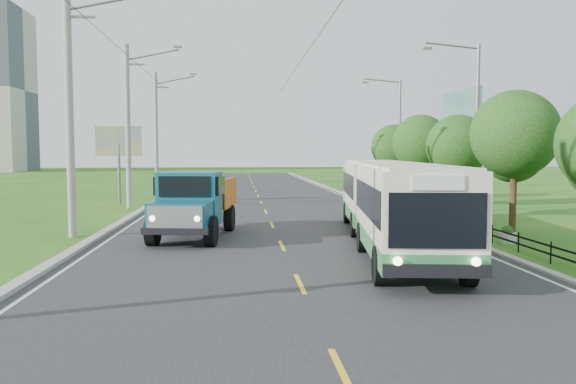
{
  "coord_description": "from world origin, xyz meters",
  "views": [
    {
      "loc": [
        -1.59,
        -14.3,
        3.42
      ],
      "look_at": [
        0.34,
        7.32,
        1.9
      ],
      "focal_mm": 35.0,
      "sensor_mm": 36.0,
      "label": 1
    }
  ],
  "objects": [
    {
      "name": "bus",
      "position": [
        3.96,
        5.8,
        1.8
      ],
      "size": [
        4.46,
        15.66,
        2.99
      ],
      "rotation": [
        0.0,
        0.0,
        -0.13
      ],
      "color": "#338044",
      "rests_on": "ground"
    },
    {
      "name": "curb_left",
      "position": [
        -7.2,
        20.0,
        0.07
      ],
      "size": [
        0.4,
        120.0,
        0.15
      ],
      "primitive_type": "cube",
      "color": "#9E9E99",
      "rests_on": "ground"
    },
    {
      "name": "streetlight_far",
      "position": [
        10.64,
        28.0,
        4.9
      ],
      "size": [
        3.02,
        0.2,
        9.07
      ],
      "color": "slate",
      "rests_on": "ground"
    },
    {
      "name": "road",
      "position": [
        0.0,
        20.0,
        0.01
      ],
      "size": [
        14.0,
        120.0,
        0.02
      ],
      "primitive_type": "cube",
      "color": "#28282B",
      "rests_on": "ground"
    },
    {
      "name": "streetlight_mid",
      "position": [
        10.64,
        14.0,
        4.9
      ],
      "size": [
        3.02,
        0.2,
        9.07
      ],
      "color": "slate",
      "rests_on": "ground"
    },
    {
      "name": "ground",
      "position": [
        0.0,
        0.0,
        0.0
      ],
      "size": [
        240.0,
        240.0,
        0.0
      ],
      "primitive_type": "plane",
      "color": "#1F5C15",
      "rests_on": "ground"
    },
    {
      "name": "centre_dash",
      "position": [
        0.0,
        0.0,
        0.02
      ],
      "size": [
        0.12,
        2.2,
        0.0
      ],
      "primitive_type": "cube",
      "color": "yellow",
      "rests_on": "road"
    },
    {
      "name": "tree_third",
      "position": [
        9.86,
        8.14,
        3.99
      ],
      "size": [
        3.6,
        3.62,
        6.0
      ],
      "color": "#382314",
      "rests_on": "ground"
    },
    {
      "name": "railing_right",
      "position": [
        8.0,
        14.0,
        0.3
      ],
      "size": [
        0.04,
        40.0,
        0.6
      ],
      "primitive_type": "cube",
      "color": "black",
      "rests_on": "ground"
    },
    {
      "name": "planter_far",
      "position": [
        8.6,
        22.0,
        0.29
      ],
      "size": [
        0.64,
        0.64,
        0.67
      ],
      "color": "silver",
      "rests_on": "ground"
    },
    {
      "name": "tree_fourth",
      "position": [
        9.86,
        14.14,
        3.59
      ],
      "size": [
        3.24,
        3.31,
        5.4
      ],
      "color": "#382314",
      "rests_on": "ground"
    },
    {
      "name": "tree_back",
      "position": [
        9.86,
        26.14,
        3.65
      ],
      "size": [
        3.3,
        3.36,
        5.5
      ],
      "color": "#382314",
      "rests_on": "ground"
    },
    {
      "name": "pole_far",
      "position": [
        -8.26,
        33.0,
        5.09
      ],
      "size": [
        3.51,
        0.32,
        10.0
      ],
      "color": "gray",
      "rests_on": "ground"
    },
    {
      "name": "dump_truck",
      "position": [
        -3.33,
        8.5,
        1.52
      ],
      "size": [
        3.3,
        6.65,
        2.68
      ],
      "rotation": [
        0.0,
        0.0,
        -0.15
      ],
      "color": "#11546B",
      "rests_on": "ground"
    },
    {
      "name": "billboard_right",
      "position": [
        12.3,
        20.0,
        5.34
      ],
      "size": [
        0.24,
        6.0,
        7.3
      ],
      "color": "slate",
      "rests_on": "ground"
    },
    {
      "name": "edge_line_right",
      "position": [
        6.65,
        20.0,
        0.02
      ],
      "size": [
        0.12,
        120.0,
        0.0
      ],
      "primitive_type": "cube",
      "color": "silver",
      "rests_on": "road"
    },
    {
      "name": "curb_right",
      "position": [
        7.15,
        20.0,
        0.05
      ],
      "size": [
        0.3,
        120.0,
        0.1
      ],
      "primitive_type": "cube",
      "color": "#9E9E99",
      "rests_on": "ground"
    },
    {
      "name": "pole_near",
      "position": [
        -8.26,
        9.0,
        5.09
      ],
      "size": [
        3.51,
        0.32,
        10.0
      ],
      "color": "gray",
      "rests_on": "ground"
    },
    {
      "name": "planter_near",
      "position": [
        8.6,
        6.0,
        0.29
      ],
      "size": [
        0.64,
        0.64,
        0.67
      ],
      "color": "silver",
      "rests_on": "ground"
    },
    {
      "name": "billboard_left",
      "position": [
        -9.5,
        24.0,
        3.87
      ],
      "size": [
        3.0,
        0.2,
        5.2
      ],
      "color": "slate",
      "rests_on": "ground"
    },
    {
      "name": "pole_mid",
      "position": [
        -8.26,
        21.0,
        5.09
      ],
      "size": [
        3.51,
        0.32,
        10.0
      ],
      "color": "gray",
      "rests_on": "ground"
    },
    {
      "name": "edge_line_left",
      "position": [
        -6.65,
        20.0,
        0.02
      ],
      "size": [
        0.12,
        120.0,
        0.0
      ],
      "primitive_type": "cube",
      "color": "silver",
      "rests_on": "road"
    },
    {
      "name": "planter_mid",
      "position": [
        8.6,
        14.0,
        0.29
      ],
      "size": [
        0.64,
        0.64,
        0.67
      ],
      "color": "silver",
      "rests_on": "ground"
    },
    {
      "name": "tree_fifth",
      "position": [
        9.86,
        20.14,
        3.85
      ],
      "size": [
        3.48,
        3.52,
        5.8
      ],
      "color": "#382314",
      "rests_on": "ground"
    }
  ]
}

